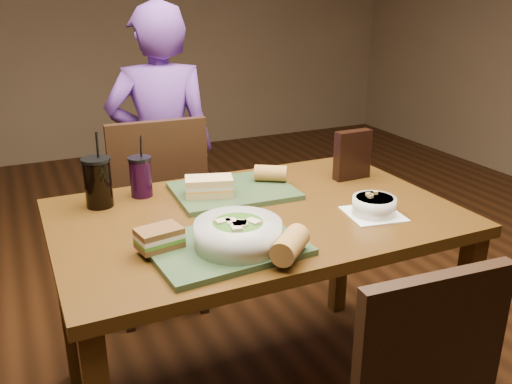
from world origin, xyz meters
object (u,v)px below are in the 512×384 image
(cup_berry, at_px, (141,176))
(baguette_near, at_px, (290,245))
(baguette_far, at_px, (271,173))
(tray_far, at_px, (233,191))
(dining_table, at_px, (256,237))
(diner, at_px, (162,152))
(cup_cola, at_px, (98,182))
(chip_bag, at_px, (352,155))
(sandwich_far, at_px, (209,186))
(tray_near, at_px, (225,246))
(soup_bowl, at_px, (374,205))
(chair_far, at_px, (156,209))
(salad_bowl, at_px, (238,232))
(sandwich_near, at_px, (159,238))

(cup_berry, bearing_deg, baguette_near, -70.30)
(baguette_far, bearing_deg, tray_far, -173.27)
(dining_table, xyz_separation_m, diner, (-0.05, 0.98, 0.04))
(cup_cola, distance_m, chip_bag, 0.94)
(dining_table, relative_size, cup_berry, 5.86)
(sandwich_far, bearing_deg, tray_far, 14.88)
(dining_table, height_order, tray_near, tray_near)
(diner, bearing_deg, cup_berry, 81.03)
(tray_near, height_order, cup_cola, cup_cola)
(soup_bowl, bearing_deg, baguette_near, -156.20)
(chair_far, distance_m, cup_cola, 0.61)
(dining_table, distance_m, salad_bowl, 0.33)
(salad_bowl, distance_m, sandwich_far, 0.41)
(salad_bowl, height_order, baguette_near, salad_bowl)
(cup_berry, bearing_deg, soup_bowl, -37.16)
(sandwich_near, height_order, cup_berry, cup_berry)
(dining_table, relative_size, chip_bag, 6.85)
(baguette_far, xyz_separation_m, cup_berry, (-0.47, 0.09, 0.02))
(tray_far, height_order, baguette_near, baguette_near)
(diner, relative_size, tray_far, 3.34)
(soup_bowl, distance_m, chip_bag, 0.37)
(cup_berry, bearing_deg, tray_near, -77.97)
(baguette_near, bearing_deg, sandwich_near, 146.13)
(diner, height_order, cup_berry, diner)
(tray_far, relative_size, cup_cola, 1.60)
(chair_far, relative_size, cup_berry, 4.26)
(soup_bowl, height_order, chip_bag, chip_bag)
(soup_bowl, xyz_separation_m, baguette_far, (-0.18, 0.39, 0.02))
(tray_near, relative_size, chip_bag, 2.21)
(sandwich_near, distance_m, cup_berry, 0.47)
(soup_bowl, distance_m, baguette_far, 0.43)
(diner, distance_m, cup_cola, 0.83)
(soup_bowl, bearing_deg, dining_table, 151.72)
(sandwich_far, height_order, baguette_far, sandwich_far)
(tray_far, distance_m, soup_bowl, 0.51)
(chair_far, relative_size, diner, 0.67)
(tray_near, xyz_separation_m, salad_bowl, (0.03, -0.03, 0.05))
(salad_bowl, bearing_deg, diner, 84.33)
(diner, height_order, baguette_near, diner)
(cup_berry, bearing_deg, sandwich_far, -34.40)
(sandwich_near, bearing_deg, salad_bowl, -22.49)
(tray_far, relative_size, soup_bowl, 2.12)
(tray_near, xyz_separation_m, soup_bowl, (0.53, 0.03, 0.02))
(sandwich_far, relative_size, baguette_near, 1.32)
(dining_table, relative_size, salad_bowl, 5.33)
(diner, height_order, baguette_far, diner)
(diner, relative_size, salad_bowl, 5.75)
(soup_bowl, bearing_deg, cup_cola, 150.50)
(baguette_far, relative_size, cup_cola, 0.46)
(soup_bowl, relative_size, baguette_near, 1.44)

